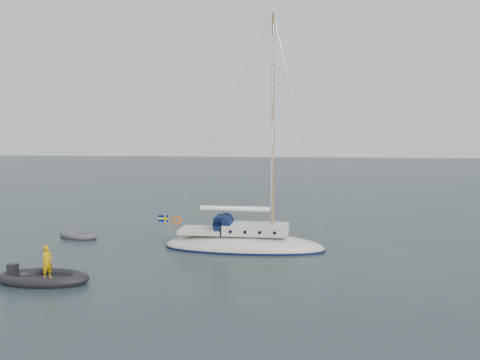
# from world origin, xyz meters

# --- Properties ---
(ground) EXTENTS (300.00, 300.00, 0.00)m
(ground) POSITION_xyz_m (0.00, 0.00, 0.00)
(ground) COLOR black
(ground) RESTS_ON ground
(sailboat) EXTENTS (9.76, 2.92, 13.90)m
(sailboat) POSITION_xyz_m (-0.44, 0.59, 1.05)
(sailboat) COLOR beige
(sailboat) RESTS_ON ground
(dinghy) EXTENTS (2.91, 1.31, 0.42)m
(dinghy) POSITION_xyz_m (-11.52, 1.81, 0.18)
(dinghy) COLOR #49494E
(dinghy) RESTS_ON ground
(rib) EXTENTS (4.17, 1.89, 1.71)m
(rib) POSITION_xyz_m (-8.13, -7.27, 0.26)
(rib) COLOR black
(rib) RESTS_ON ground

